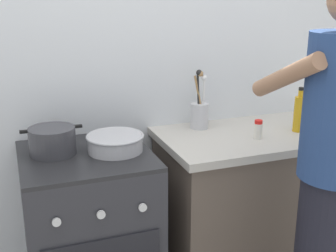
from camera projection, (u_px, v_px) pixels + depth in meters
name	position (u px, v px, depth m)	size (l,w,h in m)	color
back_wall	(169.00, 62.00, 2.45)	(3.20, 0.10, 2.50)	silver
countertop	(249.00, 208.00, 2.48)	(1.00, 0.60, 0.90)	brown
stove_range	(90.00, 239.00, 2.18)	(0.60, 0.62, 0.90)	#2D2D33
pot	(52.00, 141.00, 2.03)	(0.28, 0.21, 0.13)	#38383D
mixing_bowl	(115.00, 142.00, 2.07)	(0.27, 0.27, 0.08)	#B7B7BC
utensil_crock	(200.00, 112.00, 2.41)	(0.10, 0.10, 0.33)	silver
spice_bottle	(258.00, 130.00, 2.25)	(0.04, 0.04, 0.10)	silver
oil_bottle	(299.00, 113.00, 2.35)	(0.06, 0.06, 0.24)	gold
person	(332.00, 185.00, 1.81)	(0.41, 0.50, 1.70)	black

